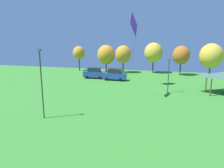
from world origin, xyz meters
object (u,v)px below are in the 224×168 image
treeline_tree_1 (106,55)px  treeline_tree_5 (211,56)px  kite_flying_2 (134,25)px  treeline_tree_3 (153,53)px  treeline_tree_4 (181,55)px  treeline_tree_2 (123,54)px  parked_car_leftmost (94,73)px  treeline_tree_0 (79,53)px  parked_car_second_from_left (115,75)px  light_post_0 (169,74)px  light_post_1 (41,81)px

treeline_tree_1 → treeline_tree_5: 25.67m
kite_flying_2 → treeline_tree_3: size_ratio=0.89×
treeline_tree_5 → treeline_tree_4: bearing=-176.1°
treeline_tree_1 → treeline_tree_2: size_ratio=1.01×
parked_car_leftmost → treeline_tree_1: size_ratio=0.67×
kite_flying_2 → treeline_tree_0: size_ratio=1.01×
kite_flying_2 → parked_car_leftmost: (-10.90, 13.20, -8.87)m
parked_car_second_from_left → treeline_tree_5: 23.27m
parked_car_second_from_left → treeline_tree_2: treeline_tree_2 is taller
treeline_tree_4 → kite_flying_2: bearing=-107.8°
light_post_0 → parked_car_leftmost: bearing=151.2°
parked_car_second_from_left → treeline_tree_0: treeline_tree_0 is taller
light_post_0 → treeline_tree_1: treeline_tree_1 is taller
treeline_tree_1 → treeline_tree_5: (25.66, -0.37, 0.21)m
parked_car_leftmost → light_post_1: (3.46, -23.61, 2.81)m
parked_car_second_from_left → treeline_tree_2: size_ratio=0.68×
treeline_tree_0 → treeline_tree_4: bearing=-1.1°
treeline_tree_1 → treeline_tree_2: 4.92m
treeline_tree_2 → treeline_tree_5: bearing=0.7°
parked_car_leftmost → light_post_1: size_ratio=0.67×
kite_flying_2 → parked_car_second_from_left: 16.31m
parked_car_leftmost → parked_car_second_from_left: size_ratio=1.01×
kite_flying_2 → light_post_1: size_ratio=0.96×
parked_car_leftmost → treeline_tree_5: size_ratio=0.63×
parked_car_second_from_left → treeline_tree_2: 11.61m
parked_car_second_from_left → light_post_0: (10.84, -7.76, 1.83)m
light_post_1 → treeline_tree_1: size_ratio=1.01×
treeline_tree_0 → treeline_tree_2: bearing=-1.5°
treeline_tree_2 → treeline_tree_3: 7.76m
treeline_tree_3 → treeline_tree_4: (6.67, -2.05, -0.41)m
kite_flying_2 → treeline_tree_1: size_ratio=0.96×
treeline_tree_1 → treeline_tree_0: bearing=-177.8°
kite_flying_2 → parked_car_leftmost: size_ratio=1.43×
treeline_tree_2 → treeline_tree_5: size_ratio=0.93×
light_post_1 → treeline_tree_1: bearing=96.9°
parked_car_second_from_left → treeline_tree_0: size_ratio=0.70×
kite_flying_2 → light_post_0: 9.67m
treeline_tree_5 → treeline_tree_2: bearing=-179.3°
light_post_1 → treeline_tree_4: light_post_1 is taller
treeline_tree_0 → treeline_tree_1: bearing=2.2°
kite_flying_2 → treeline_tree_3: kite_flying_2 is taller
light_post_0 → treeline_tree_3: 21.17m
treeline_tree_5 → light_post_0: bearing=-115.8°
parked_car_second_from_left → light_post_1: 22.94m
kite_flying_2 → parked_car_leftmost: kite_flying_2 is taller
treeline_tree_3 → treeline_tree_1: bearing=-174.3°
parked_car_second_from_left → treeline_tree_4: size_ratio=0.68×
light_post_0 → treeline_tree_4: 18.87m
treeline_tree_3 → treeline_tree_5: treeline_tree_3 is taller
treeline_tree_0 → treeline_tree_3: 20.26m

